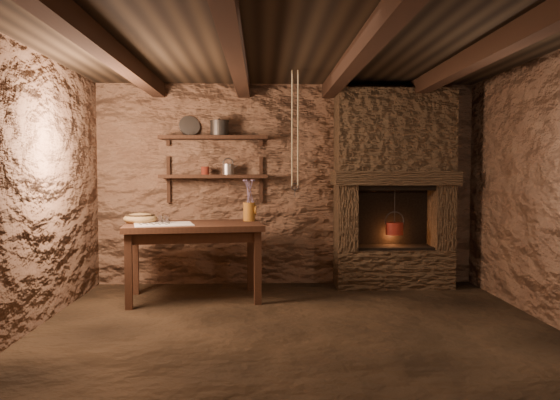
{
  "coord_description": "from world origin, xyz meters",
  "views": [
    {
      "loc": [
        -0.29,
        -4.56,
        1.36
      ],
      "look_at": [
        -0.11,
        0.9,
        1.07
      ],
      "focal_mm": 35.0,
      "sensor_mm": 36.0,
      "label": 1
    }
  ],
  "objects_px": {
    "stoneware_jug": "(249,203)",
    "iron_stockpot": "(219,129)",
    "wooden_bowl": "(140,219)",
    "red_pot": "(394,228)",
    "work_table": "(194,258)"
  },
  "relations": [
    {
      "from": "stoneware_jug",
      "to": "red_pot",
      "type": "xyz_separation_m",
      "value": [
        1.68,
        0.26,
        -0.31
      ]
    },
    {
      "from": "iron_stockpot",
      "to": "red_pot",
      "type": "bearing_deg",
      "value": -3.37
    },
    {
      "from": "wooden_bowl",
      "to": "work_table",
      "type": "bearing_deg",
      "value": -9.09
    },
    {
      "from": "stoneware_jug",
      "to": "iron_stockpot",
      "type": "height_order",
      "value": "iron_stockpot"
    },
    {
      "from": "work_table",
      "to": "red_pot",
      "type": "xyz_separation_m",
      "value": [
        2.27,
        0.52,
        0.27
      ]
    },
    {
      "from": "work_table",
      "to": "iron_stockpot",
      "type": "relative_size",
      "value": 7.13
    },
    {
      "from": "wooden_bowl",
      "to": "iron_stockpot",
      "type": "xyz_separation_m",
      "value": [
        0.81,
        0.54,
        1.0
      ]
    },
    {
      "from": "wooden_bowl",
      "to": "stoneware_jug",
      "type": "bearing_deg",
      "value": 8.07
    },
    {
      "from": "stoneware_jug",
      "to": "iron_stockpot",
      "type": "xyz_separation_m",
      "value": [
        -0.36,
        0.38,
        0.84
      ]
    },
    {
      "from": "iron_stockpot",
      "to": "stoneware_jug",
      "type": "bearing_deg",
      "value": -46.9
    },
    {
      "from": "wooden_bowl",
      "to": "iron_stockpot",
      "type": "bearing_deg",
      "value": 34.03
    },
    {
      "from": "work_table",
      "to": "stoneware_jug",
      "type": "distance_m",
      "value": 0.86
    },
    {
      "from": "wooden_bowl",
      "to": "red_pot",
      "type": "distance_m",
      "value": 2.88
    },
    {
      "from": "stoneware_jug",
      "to": "iron_stockpot",
      "type": "bearing_deg",
      "value": 152.38
    },
    {
      "from": "wooden_bowl",
      "to": "iron_stockpot",
      "type": "relative_size",
      "value": 1.68
    }
  ]
}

